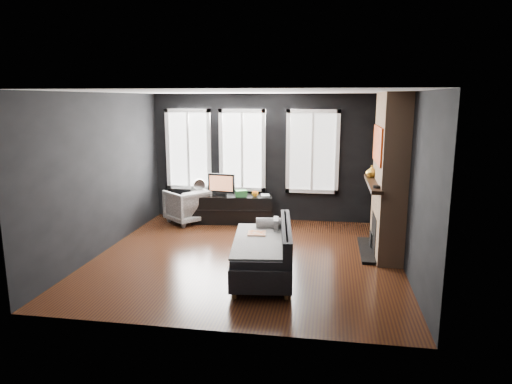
% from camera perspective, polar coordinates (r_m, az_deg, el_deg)
% --- Properties ---
extents(floor, '(5.00, 5.00, 0.00)m').
position_cam_1_polar(floor, '(7.70, -1.10, -8.10)').
color(floor, black).
rests_on(floor, ground).
extents(ceiling, '(5.00, 5.00, 0.00)m').
position_cam_1_polar(ceiling, '(7.25, -1.19, 12.42)').
color(ceiling, white).
rests_on(ceiling, ground).
extents(wall_back, '(5.00, 0.02, 2.70)m').
position_cam_1_polar(wall_back, '(9.80, 1.49, 4.30)').
color(wall_back, black).
rests_on(wall_back, ground).
extents(wall_left, '(0.02, 5.00, 2.70)m').
position_cam_1_polar(wall_left, '(8.18, -18.65, 2.23)').
color(wall_left, black).
rests_on(wall_left, ground).
extents(wall_right, '(0.02, 5.00, 2.70)m').
position_cam_1_polar(wall_right, '(7.34, 18.44, 1.22)').
color(wall_right, black).
rests_on(wall_right, ground).
extents(windows, '(4.00, 0.16, 1.76)m').
position_cam_1_polar(windows, '(9.76, -1.17, 10.34)').
color(windows, white).
rests_on(windows, wall_back).
extents(fireplace, '(0.70, 1.62, 2.70)m').
position_cam_1_polar(fireplace, '(7.90, 16.34, 2.05)').
color(fireplace, '#93724C').
rests_on(fireplace, floor).
extents(sofa, '(1.14, 1.95, 0.80)m').
position_cam_1_polar(sofa, '(6.82, 0.77, -7.21)').
color(sofa, black).
rests_on(sofa, floor).
extents(stripe_pillow, '(0.11, 0.32, 0.32)m').
position_cam_1_polar(stripe_pillow, '(7.27, 2.51, -4.54)').
color(stripe_pillow, gray).
rests_on(stripe_pillow, sofa).
extents(armchair, '(1.04, 1.04, 0.79)m').
position_cam_1_polar(armchair, '(9.81, -8.61, -1.51)').
color(armchair, silver).
rests_on(armchair, floor).
extents(media_console, '(1.75, 0.73, 0.59)m').
position_cam_1_polar(media_console, '(9.73, -2.95, -2.11)').
color(media_console, black).
rests_on(media_console, floor).
extents(monitor, '(0.61, 0.21, 0.53)m').
position_cam_1_polar(monitor, '(9.61, -4.34, 1.11)').
color(monitor, black).
rests_on(monitor, media_console).
extents(desk_fan, '(0.31, 0.31, 0.35)m').
position_cam_1_polar(desk_fan, '(9.74, -7.09, 0.66)').
color(desk_fan, '#A4A4A4').
rests_on(desk_fan, media_console).
extents(mug, '(0.14, 0.12, 0.13)m').
position_cam_1_polar(mug, '(9.53, -0.12, -0.16)').
color(mug, orange).
rests_on(mug, media_console).
extents(book, '(0.18, 0.06, 0.25)m').
position_cam_1_polar(book, '(9.61, 0.63, 0.28)').
color(book, tan).
rests_on(book, media_console).
extents(storage_box, '(0.27, 0.22, 0.13)m').
position_cam_1_polar(storage_box, '(9.54, -1.88, -0.17)').
color(storage_box, '#2B7134').
rests_on(storage_box, media_console).
extents(mantel_vase, '(0.25, 0.25, 0.20)m').
position_cam_1_polar(mantel_vase, '(8.31, 14.25, 2.49)').
color(mantel_vase, orange).
rests_on(mantel_vase, fireplace).
extents(mantel_clock, '(0.12, 0.12, 0.04)m').
position_cam_1_polar(mantel_clock, '(7.35, 14.87, 0.65)').
color(mantel_clock, black).
rests_on(mantel_clock, fireplace).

